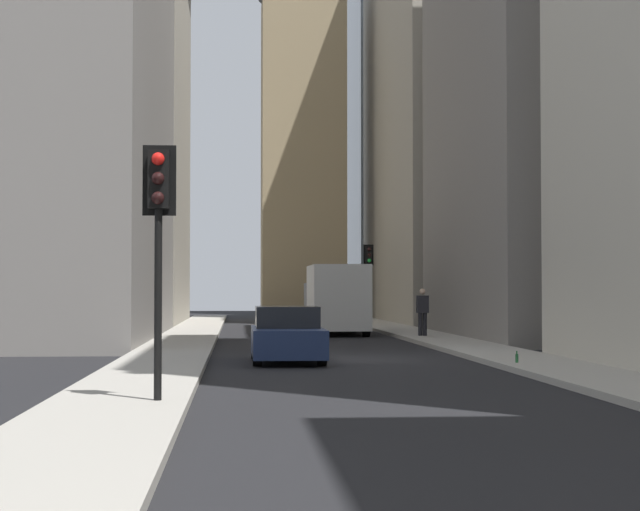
# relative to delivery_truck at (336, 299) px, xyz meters

# --- Properties ---
(ground_plane) EXTENTS (135.00, 135.00, 0.00)m
(ground_plane) POSITION_rel_delivery_truck_xyz_m (-16.19, 1.40, -1.46)
(ground_plane) COLOR black
(sidewalk_right) EXTENTS (90.00, 2.20, 0.14)m
(sidewalk_right) POSITION_rel_delivery_truck_xyz_m (-16.19, 5.90, -1.39)
(sidewalk_right) COLOR #A8A399
(sidewalk_right) RESTS_ON ground_plane
(sidewalk_left) EXTENTS (90.00, 2.20, 0.14)m
(sidewalk_left) POSITION_rel_delivery_truck_xyz_m (-16.19, -3.10, -1.39)
(sidewalk_left) COLOR #A8A399
(sidewalk_left) RESTS_ON ground_plane
(building_left_midfar) EXTENTS (15.07, 10.00, 21.89)m
(building_left_midfar) POSITION_rel_delivery_truck_xyz_m (-4.44, -9.20, 9.49)
(building_left_midfar) COLOR gray
(building_left_midfar) RESTS_ON ground_plane
(building_left_far) EXTENTS (19.99, 10.50, 25.44)m
(building_left_far) POSITION_rel_delivery_truck_xyz_m (15.79, -9.19, 11.27)
(building_left_far) COLOR #A8A091
(building_left_far) RESTS_ON ground_plane
(building_right_far) EXTENTS (16.71, 10.50, 22.45)m
(building_right_far) POSITION_rel_delivery_truck_xyz_m (13.86, 11.99, 9.78)
(building_right_far) COLOR #A8A091
(building_right_far) RESTS_ON ground_plane
(church_spire) EXTENTS (5.61, 5.61, 35.06)m
(church_spire) POSITION_rel_delivery_truck_xyz_m (22.33, 0.04, 16.90)
(church_spire) COLOR #9E8966
(church_spire) RESTS_ON ground_plane
(delivery_truck) EXTENTS (6.46, 2.25, 2.84)m
(delivery_truck) POSITION_rel_delivery_truck_xyz_m (0.00, 0.00, 0.00)
(delivery_truck) COLOR silver
(delivery_truck) RESTS_ON ground_plane
(sedan_navy) EXTENTS (4.30, 1.78, 1.42)m
(sedan_navy) POSITION_rel_delivery_truck_xyz_m (-17.00, 2.80, -0.80)
(sedan_navy) COLOR navy
(sedan_navy) RESTS_ON ground_plane
(traffic_light_foreground) EXTENTS (0.43, 0.52, 3.95)m
(traffic_light_foreground) POSITION_rel_delivery_truck_xyz_m (-27.65, 5.28, 1.58)
(traffic_light_foreground) COLOR black
(traffic_light_foreground) RESTS_ON sidewalk_right
(traffic_light_midblock) EXTENTS (0.43, 0.52, 4.10)m
(traffic_light_midblock) POSITION_rel_delivery_truck_xyz_m (11.75, -2.83, 1.69)
(traffic_light_midblock) COLOR black
(traffic_light_midblock) RESTS_ON sidewalk_left
(pedestrian) EXTENTS (0.26, 0.44, 1.75)m
(pedestrian) POSITION_rel_delivery_truck_xyz_m (-4.81, -2.80, -0.36)
(pedestrian) COLOR black
(pedestrian) RESTS_ON sidewalk_left
(discarded_bottle) EXTENTS (0.07, 0.07, 0.27)m
(discarded_bottle) POSITION_rel_delivery_truck_xyz_m (-19.65, -2.45, -1.21)
(discarded_bottle) COLOR #236033
(discarded_bottle) RESTS_ON sidewalk_left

